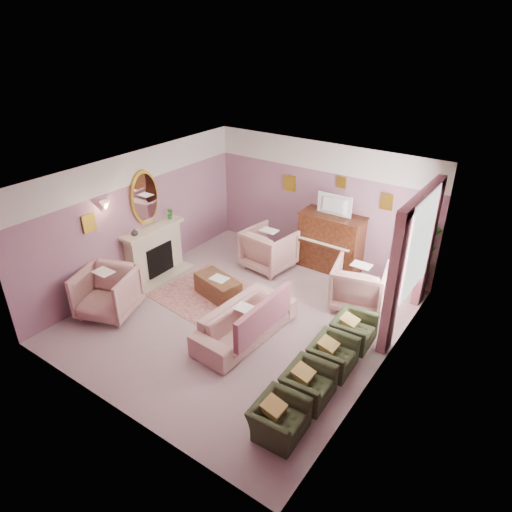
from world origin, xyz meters
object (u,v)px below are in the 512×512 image
Objects in this scene: floral_armchair_left at (269,247)px; floral_armchair_right at (359,283)px; olive_chair_a at (279,414)px; sofa at (245,316)px; television at (333,204)px; coffee_table at (218,287)px; olive_chair_d at (354,326)px; piano at (331,243)px; side_table at (409,281)px; floral_armchair_front at (107,290)px; olive_chair_c at (333,351)px; olive_chair_b at (308,380)px.

floral_armchair_left is 2.37m from floral_armchair_right.
sofa is at bearing 138.33° from olive_chair_a.
television is 0.80× the size of coffee_table.
sofa is 2.64m from floral_armchair_left.
olive_chair_d is (1.59, -2.14, -1.27)m from television.
television is 1.04× the size of olive_chair_d.
side_table is (1.89, -0.13, -0.30)m from piano.
floral_armchair_front is 6.06m from side_table.
television is 1.04× the size of olive_chair_c.
sofa is 1.68m from olive_chair_c.
floral_armchair_left reaches higher than sofa.
television is at bearing 126.67° from olive_chair_d.
floral_armchair_left is 1.50× the size of side_table.
piano is 1.82× the size of olive_chair_b.
floral_armchair_right is at bearing -41.05° from television.
olive_chair_a is 4.53m from side_table.
olive_chair_d is (1.59, -2.19, -0.32)m from piano.
sofa is 2.75× the size of olive_chair_b.
coffee_table is at bearing -118.58° from piano.
olive_chair_b is at bearing -48.02° from floral_armchair_left.
olive_chair_b is 1.10× the size of side_table.
piano reaches higher than olive_chair_b.
olive_chair_d is at bearing -98.22° from side_table.
olive_chair_c is (2.92, -0.58, 0.11)m from coffee_table.
sofa is (1.25, -0.74, 0.20)m from coffee_table.
coffee_table is (-1.32, -2.43, -0.43)m from piano.
floral_armchair_left is 1.36× the size of olive_chair_c.
coffee_table is 1.47m from sofa.
coffee_table is at bearing -151.62° from floral_armchair_right.
piano is at bearing 108.91° from olive_chair_a.
floral_armchair_right is 1.36× the size of olive_chair_d.
floral_armchair_front is at bearing -123.07° from piano.
floral_armchair_left reaches higher than side_table.
sofa is at bearing -149.61° from olive_chair_d.
television is 2.27m from side_table.
olive_chair_d reaches higher than coffee_table.
olive_chair_a is 1.00× the size of olive_chair_b.
floral_armchair_front is (-1.36, -1.68, 0.30)m from coffee_table.
television reaches higher than floral_armchair_front.
television is at bearing 177.49° from side_table.
coffee_table is (-1.32, -2.38, -1.38)m from television.
floral_armchair_left is (-1.17, -0.76, -0.13)m from piano.
floral_armchair_front is 1.36× the size of olive_chair_b.
olive_chair_a and olive_chair_c have the same top height.
olive_chair_c is (4.27, 1.11, -0.19)m from floral_armchair_front.
sofa is 2.78m from floral_armchair_front.
side_table is (1.89, -0.08, -1.25)m from television.
floral_armchair_left and floral_armchair_front have the same top height.
olive_chair_a is (2.92, -2.22, 0.11)m from coffee_table.
olive_chair_b and olive_chair_d have the same top height.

